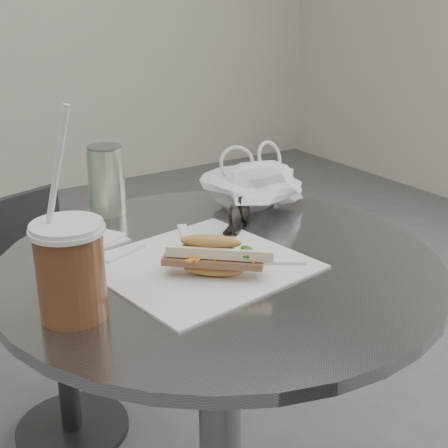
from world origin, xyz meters
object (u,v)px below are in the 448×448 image
iced_coffee (70,269)px  drink_can (107,180)px  cafe_table (220,393)px  chair_far (55,335)px  banh_mi (212,256)px  sunglasses (238,217)px

iced_coffee → drink_can: size_ratio=2.14×
drink_can → cafe_table: bearing=-78.9°
chair_far → banh_mi: bearing=77.3°
cafe_table → sunglasses: sunglasses is taller
banh_mi → drink_can: drink_can is taller
iced_coffee → sunglasses: (0.39, 0.16, -0.05)m
banh_mi → drink_can: (-0.02, 0.37, 0.04)m
chair_far → sunglasses: sunglasses is taller
chair_far → iced_coffee: (-0.17, -0.70, 0.51)m
banh_mi → iced_coffee: 0.23m
cafe_table → iced_coffee: size_ratio=2.53×
banh_mi → iced_coffee: size_ratio=0.65×
banh_mi → sunglasses: banh_mi is taller
banh_mi → iced_coffee: bearing=-138.6°
cafe_table → iced_coffee: 0.45m
cafe_table → sunglasses: bearing=43.6°
chair_far → drink_can: 0.61m
cafe_table → iced_coffee: iced_coffee is taller
cafe_table → sunglasses: 0.33m
sunglasses → drink_can: size_ratio=0.79×
sunglasses → iced_coffee: bearing=160.2°
banh_mi → chair_far: bearing=136.5°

